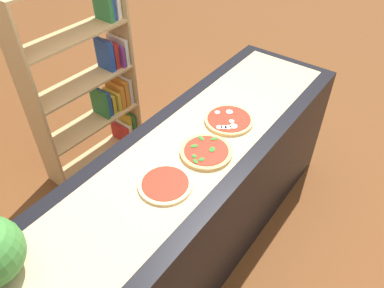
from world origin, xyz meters
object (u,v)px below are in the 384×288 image
Objects in this scene: pizza_spinach_1 at (206,152)px; pizza_mozzarella_2 at (229,120)px; pizza_plain_0 at (165,184)px; bookshelf at (96,82)px.

pizza_spinach_1 is 0.97× the size of pizza_mozzarella_2.
pizza_mozzarella_2 is (0.65, 0.02, 0.00)m from pizza_plain_0.
pizza_plain_0 is 0.33m from pizza_spinach_1.
bookshelf is at bearing 88.84° from pizza_mozzarella_2.
pizza_plain_0 is at bearing -177.96° from pizza_mozzarella_2.
pizza_mozzarella_2 is at bearing -91.16° from bookshelf.
pizza_plain_0 is at bearing 174.68° from pizza_spinach_1.
pizza_plain_0 is at bearing -117.34° from bookshelf.
bookshelf reaches higher than pizza_plain_0.
pizza_spinach_1 reaches higher than pizza_mozzarella_2.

